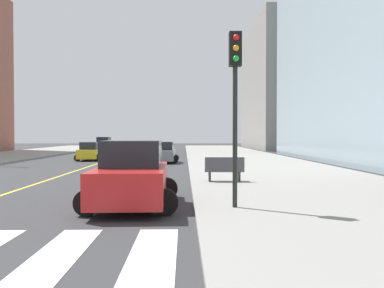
{
  "coord_description": "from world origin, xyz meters",
  "views": [
    {
      "loc": [
        6.89,
        -3.51,
        2.27
      ],
      "look_at": [
        7.69,
        36.5,
        1.4
      ],
      "focal_mm": 37.3,
      "sensor_mm": 36.0,
      "label": 1
    }
  ],
  "objects_px": {
    "traffic_light_near_corner": "(235,85)",
    "car_blue_fourth": "(104,144)",
    "car_red_third": "(132,176)",
    "car_yellow_second": "(90,152)",
    "park_bench": "(224,170)",
    "car_gray_nearest": "(164,153)"
  },
  "relations": [
    {
      "from": "traffic_light_near_corner",
      "to": "car_blue_fourth",
      "type": "bearing_deg",
      "value": -74.42
    },
    {
      "from": "car_red_third",
      "to": "car_blue_fourth",
      "type": "height_order",
      "value": "car_red_third"
    },
    {
      "from": "car_yellow_second",
      "to": "park_bench",
      "type": "bearing_deg",
      "value": -61.98
    },
    {
      "from": "car_yellow_second",
      "to": "park_bench",
      "type": "xyz_separation_m",
      "value": [
        10.33,
        -17.78,
        -0.09
      ]
    },
    {
      "from": "car_gray_nearest",
      "to": "traffic_light_near_corner",
      "type": "relative_size",
      "value": 0.76
    },
    {
      "from": "car_gray_nearest",
      "to": "park_bench",
      "type": "relative_size",
      "value": 2.15
    },
    {
      "from": "car_yellow_second",
      "to": "park_bench",
      "type": "height_order",
      "value": "car_yellow_second"
    },
    {
      "from": "car_yellow_second",
      "to": "car_red_third",
      "type": "distance_m",
      "value": 24.28
    },
    {
      "from": "car_yellow_second",
      "to": "traffic_light_near_corner",
      "type": "bearing_deg",
      "value": -69.87
    },
    {
      "from": "car_blue_fourth",
      "to": "car_yellow_second",
      "type": "bearing_deg",
      "value": -81.07
    },
    {
      "from": "car_red_third",
      "to": "car_gray_nearest",
      "type": "bearing_deg",
      "value": -91.28
    },
    {
      "from": "car_red_third",
      "to": "traffic_light_near_corner",
      "type": "xyz_separation_m",
      "value": [
        3.16,
        -1.06,
        2.76
      ]
    },
    {
      "from": "car_red_third",
      "to": "park_bench",
      "type": "height_order",
      "value": "car_red_third"
    },
    {
      "from": "park_bench",
      "to": "car_gray_nearest",
      "type": "bearing_deg",
      "value": 15.19
    },
    {
      "from": "car_blue_fourth",
      "to": "traffic_light_near_corner",
      "type": "relative_size",
      "value": 0.89
    },
    {
      "from": "car_gray_nearest",
      "to": "car_red_third",
      "type": "distance_m",
      "value": 20.24
    },
    {
      "from": "traffic_light_near_corner",
      "to": "car_red_third",
      "type": "bearing_deg",
      "value": -18.51
    },
    {
      "from": "car_gray_nearest",
      "to": "car_red_third",
      "type": "height_order",
      "value": "car_red_third"
    },
    {
      "from": "car_gray_nearest",
      "to": "traffic_light_near_corner",
      "type": "xyz_separation_m",
      "value": [
        3.17,
        -21.3,
        2.93
      ]
    },
    {
      "from": "car_yellow_second",
      "to": "car_red_third",
      "type": "relative_size",
      "value": 0.8
    },
    {
      "from": "car_red_third",
      "to": "car_blue_fourth",
      "type": "bearing_deg",
      "value": -78.97
    },
    {
      "from": "car_gray_nearest",
      "to": "park_bench",
      "type": "height_order",
      "value": "car_gray_nearest"
    }
  ]
}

